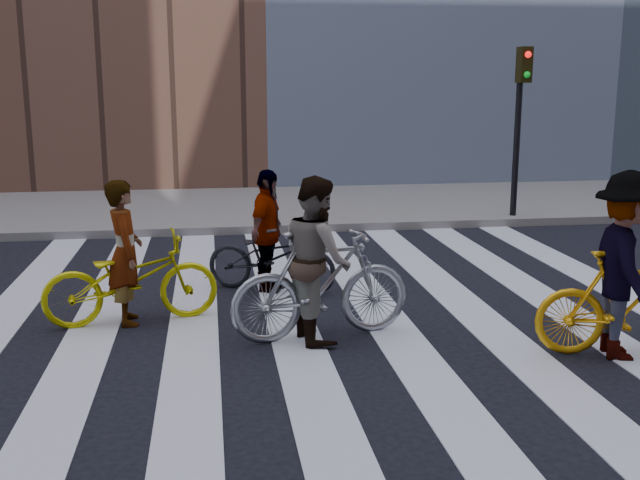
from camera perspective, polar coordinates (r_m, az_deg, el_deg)
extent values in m
plane|color=black|center=(8.78, 1.27, -5.97)|extent=(100.00, 100.00, 0.00)
cube|color=gray|center=(16.01, -3.25, 2.54)|extent=(100.00, 5.00, 0.15)
cube|color=silver|center=(8.76, -16.87, -6.50)|extent=(0.55, 10.00, 0.01)
cube|color=silver|center=(8.66, -9.61, -6.35)|extent=(0.55, 10.00, 0.01)
cube|color=silver|center=(8.70, -2.32, -6.10)|extent=(0.55, 10.00, 0.01)
cube|color=silver|center=(8.88, 4.79, -5.76)|extent=(0.55, 10.00, 0.01)
cube|color=silver|center=(9.19, 11.52, -5.35)|extent=(0.55, 10.00, 0.01)
cube|color=silver|center=(9.61, 17.72, -4.91)|extent=(0.55, 10.00, 0.01)
cylinder|color=black|center=(14.86, 14.76, 7.36)|extent=(0.12, 0.12, 3.20)
cube|color=black|center=(14.68, 15.30, 12.75)|extent=(0.22, 0.28, 0.65)
sphere|color=red|center=(14.55, 15.58, 13.46)|extent=(0.12, 0.12, 0.12)
sphere|color=#0CCC26|center=(14.54, 15.50, 12.04)|extent=(0.12, 0.12, 0.12)
imported|color=#C9C20B|center=(8.75, -14.21, -2.91)|extent=(2.04, 1.02, 1.03)
imported|color=#989BA0|center=(7.96, 0.11, -3.39)|extent=(2.05, 0.89, 1.19)
imported|color=#FAA90D|center=(8.06, 22.37, -4.55)|extent=(1.86, 0.88, 1.08)
imported|color=black|center=(9.80, -3.73, -1.28)|extent=(1.85, 1.26, 0.92)
imported|color=slate|center=(8.68, -14.64, -0.93)|extent=(0.50, 0.66, 1.65)
imported|color=slate|center=(7.88, -0.25, -1.43)|extent=(0.80, 0.96, 1.76)
imported|color=slate|center=(7.93, 22.29, -1.83)|extent=(0.94, 1.33, 1.87)
imported|color=slate|center=(9.72, -4.05, 0.68)|extent=(0.74, 1.02, 1.61)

